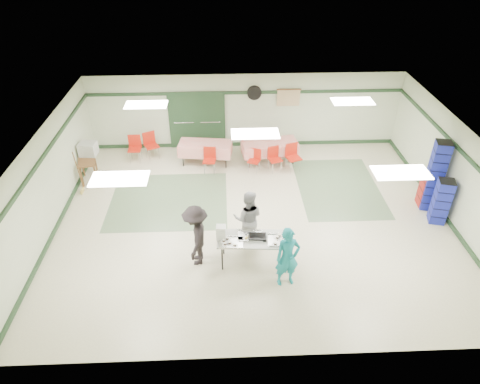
{
  "coord_description": "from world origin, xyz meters",
  "views": [
    {
      "loc": [
        -0.79,
        -9.69,
        7.46
      ],
      "look_at": [
        -0.39,
        -0.3,
        1.12
      ],
      "focal_mm": 32.0,
      "sensor_mm": 36.0,
      "label": 1
    }
  ],
  "objects_px": {
    "chair_c": "(293,154)",
    "printer_table": "(87,163)",
    "chair_d": "(210,157)",
    "chair_loose_a": "(150,143)",
    "office_printer": "(88,149)",
    "crate_stack_red": "(428,189)",
    "crate_stack_blue_a": "(441,201)",
    "serving_table": "(254,240)",
    "dining_table_b": "(205,148)",
    "broom": "(78,171)",
    "crate_stack_blue_b": "(435,176)",
    "volunteer_dark": "(196,236)",
    "chair_b": "(255,158)",
    "chair_a": "(274,156)",
    "chair_loose_b": "(135,146)",
    "volunteer_teal": "(288,257)",
    "dining_table_a": "(270,147)",
    "volunteer_grey": "(248,218)"
  },
  "relations": [
    {
      "from": "chair_c",
      "to": "printer_table",
      "type": "distance_m",
      "value": 6.64
    },
    {
      "from": "chair_d",
      "to": "chair_loose_a",
      "type": "height_order",
      "value": "chair_loose_a"
    },
    {
      "from": "chair_d",
      "to": "office_printer",
      "type": "height_order",
      "value": "office_printer"
    },
    {
      "from": "crate_stack_red",
      "to": "crate_stack_blue_a",
      "type": "bearing_deg",
      "value": -90.0
    },
    {
      "from": "serving_table",
      "to": "dining_table_b",
      "type": "relative_size",
      "value": 0.99
    },
    {
      "from": "broom",
      "to": "crate_stack_blue_b",
      "type": "bearing_deg",
      "value": 5.75
    },
    {
      "from": "chair_c",
      "to": "volunteer_dark",
      "type": "bearing_deg",
      "value": -144.55
    },
    {
      "from": "chair_b",
      "to": "chair_loose_a",
      "type": "height_order",
      "value": "chair_loose_a"
    },
    {
      "from": "chair_a",
      "to": "chair_loose_b",
      "type": "relative_size",
      "value": 0.91
    },
    {
      "from": "volunteer_teal",
      "to": "chair_a",
      "type": "xyz_separation_m",
      "value": [
        0.27,
        5.18,
        -0.27
      ]
    },
    {
      "from": "office_printer",
      "to": "broom",
      "type": "distance_m",
      "value": 1.05
    },
    {
      "from": "chair_b",
      "to": "chair_a",
      "type": "bearing_deg",
      "value": 24.39
    },
    {
      "from": "serving_table",
      "to": "volunteer_dark",
      "type": "distance_m",
      "value": 1.42
    },
    {
      "from": "chair_c",
      "to": "crate_stack_blue_b",
      "type": "xyz_separation_m",
      "value": [
        3.67,
        -2.35,
        0.5
      ]
    },
    {
      "from": "volunteer_dark",
      "to": "chair_b",
      "type": "height_order",
      "value": "volunteer_dark"
    },
    {
      "from": "chair_c",
      "to": "printer_table",
      "type": "height_order",
      "value": "chair_c"
    },
    {
      "from": "chair_loose_b",
      "to": "printer_table",
      "type": "height_order",
      "value": "chair_loose_b"
    },
    {
      "from": "chair_d",
      "to": "chair_loose_a",
      "type": "relative_size",
      "value": 0.92
    },
    {
      "from": "dining_table_a",
      "to": "chair_loose_b",
      "type": "relative_size",
      "value": 2.11
    },
    {
      "from": "chair_loose_b",
      "to": "broom",
      "type": "relative_size",
      "value": 0.65
    },
    {
      "from": "chair_c",
      "to": "chair_d",
      "type": "bearing_deg",
      "value": 159.9
    },
    {
      "from": "dining_table_a",
      "to": "printer_table",
      "type": "xyz_separation_m",
      "value": [
        -5.92,
        -0.97,
        0.06
      ]
    },
    {
      "from": "dining_table_b",
      "to": "crate_stack_blue_b",
      "type": "xyz_separation_m",
      "value": [
        6.58,
        -2.91,
        0.51
      ]
    },
    {
      "from": "chair_loose_a",
      "to": "chair_loose_b",
      "type": "bearing_deg",
      "value": 172.79
    },
    {
      "from": "volunteer_dark",
      "to": "office_printer",
      "type": "bearing_deg",
      "value": -136.94
    },
    {
      "from": "printer_table",
      "to": "broom",
      "type": "xyz_separation_m",
      "value": [
        -0.08,
        -0.66,
        0.12
      ]
    },
    {
      "from": "volunteer_teal",
      "to": "crate_stack_blue_a",
      "type": "height_order",
      "value": "volunteer_teal"
    },
    {
      "from": "chair_c",
      "to": "office_printer",
      "type": "height_order",
      "value": "office_printer"
    },
    {
      "from": "serving_table",
      "to": "chair_loose_b",
      "type": "bearing_deg",
      "value": 128.96
    },
    {
      "from": "chair_loose_a",
      "to": "dining_table_a",
      "type": "bearing_deg",
      "value": -34.37
    },
    {
      "from": "office_printer",
      "to": "chair_c",
      "type": "bearing_deg",
      "value": 4.96
    },
    {
      "from": "chair_loose_b",
      "to": "broom",
      "type": "bearing_deg",
      "value": -126.28
    },
    {
      "from": "volunteer_dark",
      "to": "crate_stack_blue_a",
      "type": "distance_m",
      "value": 6.81
    },
    {
      "from": "chair_a",
      "to": "crate_stack_red",
      "type": "height_order",
      "value": "crate_stack_red"
    },
    {
      "from": "dining_table_a",
      "to": "dining_table_b",
      "type": "xyz_separation_m",
      "value": [
        -2.2,
        0.0,
        -0.0
      ]
    },
    {
      "from": "dining_table_a",
      "to": "crate_stack_blue_a",
      "type": "xyz_separation_m",
      "value": [
        4.38,
        -3.57,
        0.1
      ]
    },
    {
      "from": "chair_c",
      "to": "crate_stack_blue_b",
      "type": "bearing_deg",
      "value": -52.71
    },
    {
      "from": "volunteer_dark",
      "to": "chair_loose_a",
      "type": "height_order",
      "value": "volunteer_dark"
    },
    {
      "from": "chair_b",
      "to": "chair_loose_b",
      "type": "relative_size",
      "value": 0.85
    },
    {
      "from": "printer_table",
      "to": "broom",
      "type": "distance_m",
      "value": 0.68
    },
    {
      "from": "serving_table",
      "to": "broom",
      "type": "xyz_separation_m",
      "value": [
        -5.12,
        3.39,
        0.03
      ]
    },
    {
      "from": "chair_c",
      "to": "serving_table",
      "type": "bearing_deg",
      "value": -129.7
    },
    {
      "from": "volunteer_grey",
      "to": "chair_d",
      "type": "bearing_deg",
      "value": -67.86
    },
    {
      "from": "volunteer_teal",
      "to": "dining_table_a",
      "type": "relative_size",
      "value": 0.8
    },
    {
      "from": "crate_stack_red",
      "to": "crate_stack_blue_b",
      "type": "height_order",
      "value": "crate_stack_blue_b"
    },
    {
      "from": "serving_table",
      "to": "volunteer_teal",
      "type": "relative_size",
      "value": 1.16
    },
    {
      "from": "dining_table_a",
      "to": "chair_c",
      "type": "distance_m",
      "value": 0.9
    },
    {
      "from": "serving_table",
      "to": "chair_d",
      "type": "relative_size",
      "value": 2.11
    },
    {
      "from": "chair_loose_a",
      "to": "printer_table",
      "type": "height_order",
      "value": "chair_loose_a"
    },
    {
      "from": "volunteer_grey",
      "to": "chair_a",
      "type": "bearing_deg",
      "value": -100.07
    }
  ]
}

